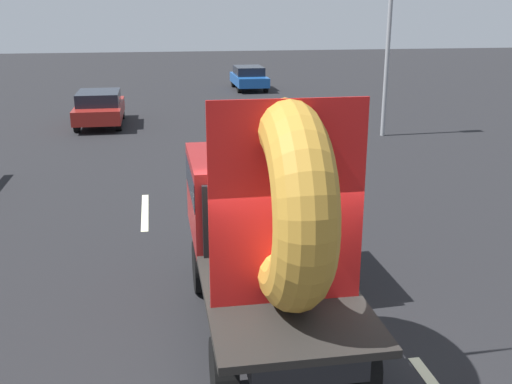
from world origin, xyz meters
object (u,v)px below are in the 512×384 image
traffic_light (389,27)px  oncoming_car (249,77)px  distant_sedan (100,107)px  flatbed_truck (264,213)px

traffic_light → oncoming_car: traffic_light is taller
distant_sedan → traffic_light: bearing=-20.3°
oncoming_car → traffic_light: bearing=-78.3°
distant_sedan → oncoming_car: distant_sedan is taller
traffic_light → flatbed_truck: bearing=-118.2°
flatbed_truck → oncoming_car: (4.05, 26.83, -1.04)m
flatbed_truck → distant_sedan: (-3.70, 16.87, -1.00)m
distant_sedan → traffic_light: traffic_light is taller
distant_sedan → oncoming_car: size_ratio=1.04×
flatbed_truck → oncoming_car: bearing=81.4°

